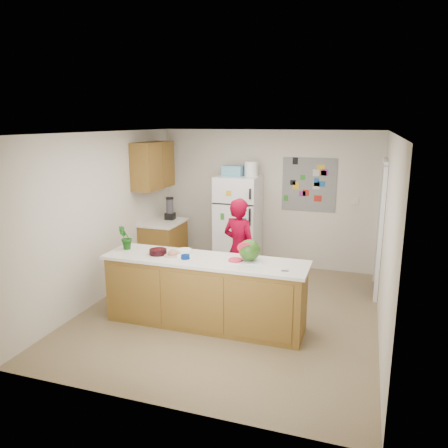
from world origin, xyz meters
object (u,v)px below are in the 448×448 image
(refrigerator, at_px, (238,223))
(cherry_bowl, at_px, (158,252))
(watermelon, at_px, (249,250))
(person, at_px, (239,249))

(refrigerator, relative_size, cherry_bowl, 7.39)
(refrigerator, height_order, cherry_bowl, refrigerator)
(refrigerator, height_order, watermelon, refrigerator)
(watermelon, bearing_deg, cherry_bowl, -175.56)
(refrigerator, distance_m, person, 1.44)
(refrigerator, height_order, person, refrigerator)
(watermelon, bearing_deg, refrigerator, 109.76)
(person, xyz_separation_m, watermelon, (0.40, -0.93, 0.29))
(person, xyz_separation_m, cherry_bowl, (-0.83, -1.02, 0.18))
(person, distance_m, watermelon, 1.05)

